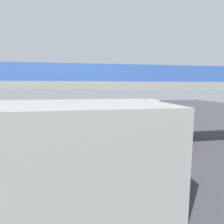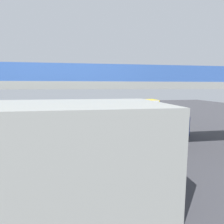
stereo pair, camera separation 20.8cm
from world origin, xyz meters
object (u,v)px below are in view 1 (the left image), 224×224
Objects in this scene: traffic_sign at (100,106)px; city_bus at (114,110)px; bicycle_orange at (176,123)px; parked_van at (162,125)px.

city_bus is at bearing 102.39° from traffic_sign.
traffic_sign is at bearing -43.76° from bicycle_orange.
traffic_sign is at bearing -77.61° from city_bus.
city_bus is at bearing -63.20° from parked_van.
bicycle_orange is 12.10m from traffic_sign.
city_bus is at bearing -19.05° from bicycle_orange.
bicycle_orange is (-3.86, -4.46, -0.81)m from parked_van.
city_bus reaches higher than parked_van.
parked_van is at bearing 110.64° from traffic_sign.
city_bus is 2.40× the size of parked_van.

